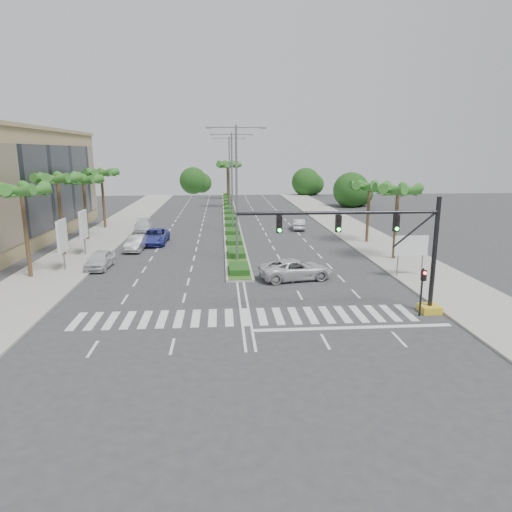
# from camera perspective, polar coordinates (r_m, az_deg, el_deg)

# --- Properties ---
(ground) EXTENTS (160.00, 160.00, 0.00)m
(ground) POSITION_cam_1_polar(r_m,az_deg,el_deg) (27.88, -1.31, -7.63)
(ground) COLOR #333335
(ground) RESTS_ON ground
(footpath_right) EXTENTS (6.00, 120.00, 0.15)m
(footpath_right) POSITION_cam_1_polar(r_m,az_deg,el_deg) (49.91, 15.10, 1.25)
(footpath_right) COLOR gray
(footpath_right) RESTS_ON ground
(footpath_left) EXTENTS (6.00, 120.00, 0.15)m
(footpath_left) POSITION_cam_1_polar(r_m,az_deg,el_deg) (49.08, -20.65, 0.67)
(footpath_left) COLOR gray
(footpath_left) RESTS_ON ground
(median) EXTENTS (2.20, 75.00, 0.20)m
(median) POSITION_cam_1_polar(r_m,az_deg,el_deg) (71.74, -3.25, 5.14)
(median) COLOR gray
(median) RESTS_ON ground
(median_grass) EXTENTS (1.80, 75.00, 0.04)m
(median_grass) POSITION_cam_1_polar(r_m,az_deg,el_deg) (71.73, -3.26, 5.24)
(median_grass) COLOR #2D5B1F
(median_grass) RESTS_ON median
(signal_gantry) EXTENTS (12.60, 1.20, 7.20)m
(signal_gantry) POSITION_cam_1_polar(r_m,az_deg,el_deg) (28.86, 17.36, -0.35)
(signal_gantry) COLOR gold
(signal_gantry) RESTS_ON ground
(pedestrian_signal) EXTENTS (0.28, 0.36, 3.00)m
(pedestrian_signal) POSITION_cam_1_polar(r_m,az_deg,el_deg) (29.12, 20.10, -3.31)
(pedestrian_signal) COLOR black
(pedestrian_signal) RESTS_ON ground
(direction_sign) EXTENTS (2.70, 0.11, 3.40)m
(direction_sign) POSITION_cam_1_polar(r_m,az_deg,el_deg) (37.88, 18.82, 1.06)
(direction_sign) COLOR slate
(direction_sign) RESTS_ON ground
(billboard_near) EXTENTS (0.18, 2.10, 4.35)m
(billboard_near) POSITION_cam_1_polar(r_m,az_deg,el_deg) (40.85, -23.08, 2.26)
(billboard_near) COLOR slate
(billboard_near) RESTS_ON ground
(billboard_far) EXTENTS (0.18, 2.10, 4.35)m
(billboard_far) POSITION_cam_1_polar(r_m,az_deg,el_deg) (46.50, -20.78, 3.64)
(billboard_far) COLOR slate
(billboard_far) RESTS_ON ground
(palm_left_near) EXTENTS (4.57, 4.68, 7.55)m
(palm_left_near) POSITION_cam_1_polar(r_m,az_deg,el_deg) (39.25, -27.26, 6.97)
(palm_left_near) COLOR brown
(palm_left_near) RESTS_ON ground
(palm_left_mid) EXTENTS (4.57, 4.68, 7.95)m
(palm_left_mid) POSITION_cam_1_polar(r_m,az_deg,el_deg) (46.68, -23.56, 8.53)
(palm_left_mid) COLOR brown
(palm_left_mid) RESTS_ON ground
(palm_left_far) EXTENTS (4.57, 4.68, 7.35)m
(palm_left_far) POSITION_cam_1_polar(r_m,az_deg,el_deg) (54.33, -20.79, 8.62)
(palm_left_far) COLOR brown
(palm_left_far) RESTS_ON ground
(palm_left_end) EXTENTS (4.57, 4.68, 7.75)m
(palm_left_end) POSITION_cam_1_polar(r_m,az_deg,el_deg) (62.02, -18.76, 9.56)
(palm_left_end) COLOR brown
(palm_left_end) RESTS_ON ground
(palm_right_near) EXTENTS (4.57, 4.68, 7.05)m
(palm_right_near) POSITION_cam_1_polar(r_m,az_deg,el_deg) (43.25, 17.32, 7.59)
(palm_right_near) COLOR brown
(palm_right_near) RESTS_ON ground
(palm_right_far) EXTENTS (4.57, 4.68, 6.75)m
(palm_right_far) POSITION_cam_1_polar(r_m,az_deg,el_deg) (50.77, 13.99, 8.17)
(palm_right_far) COLOR brown
(palm_right_far) RESTS_ON ground
(palm_median_a) EXTENTS (4.57, 4.68, 8.05)m
(palm_median_a) POSITION_cam_1_polar(r_m,az_deg,el_deg) (81.13, -3.47, 11.05)
(palm_median_a) COLOR brown
(palm_median_a) RESTS_ON ground
(palm_median_b) EXTENTS (4.57, 4.68, 8.05)m
(palm_median_b) POSITION_cam_1_polar(r_m,az_deg,el_deg) (96.12, -3.63, 11.34)
(palm_median_b) COLOR brown
(palm_median_b) RESTS_ON ground
(streetlight_near) EXTENTS (5.10, 0.25, 12.00)m
(streetlight_near) POSITION_cam_1_polar(r_m,az_deg,el_deg) (40.21, -2.45, 8.66)
(streetlight_near) COLOR slate
(streetlight_near) RESTS_ON ground
(streetlight_mid) EXTENTS (5.10, 0.25, 12.00)m
(streetlight_mid) POSITION_cam_1_polar(r_m,az_deg,el_deg) (56.17, -3.02, 9.86)
(streetlight_mid) COLOR slate
(streetlight_mid) RESTS_ON ground
(streetlight_far) EXTENTS (5.10, 0.25, 12.00)m
(streetlight_far) POSITION_cam_1_polar(r_m,az_deg,el_deg) (72.15, -3.34, 10.53)
(streetlight_far) COLOR slate
(streetlight_far) RESTS_ON ground
(car_parked_a) EXTENTS (2.02, 4.53, 1.51)m
(car_parked_a) POSITION_cam_1_polar(r_m,az_deg,el_deg) (41.23, -18.92, -0.44)
(car_parked_a) COLOR silver
(car_parked_a) RESTS_ON ground
(car_parked_b) EXTENTS (1.87, 4.64, 1.50)m
(car_parked_b) POSITION_cam_1_polar(r_m,az_deg,el_deg) (47.72, -14.76, 1.57)
(car_parked_b) COLOR #B2B3B7
(car_parked_b) RESTS_ON ground
(car_parked_c) EXTENTS (2.80, 5.82, 1.60)m
(car_parked_c) POSITION_cam_1_polar(r_m,az_deg,el_deg) (50.62, -12.57, 2.38)
(car_parked_c) COLOR #323A9A
(car_parked_c) RESTS_ON ground
(car_parked_d) EXTENTS (2.72, 5.38, 1.50)m
(car_parked_d) POSITION_cam_1_polar(r_m,az_deg,el_deg) (58.18, -13.94, 3.60)
(car_parked_d) COLOR silver
(car_parked_d) RESTS_ON ground
(car_crossing) EXTENTS (6.10, 3.65, 1.59)m
(car_crossing) POSITION_cam_1_polar(r_m,az_deg,el_deg) (35.82, 5.00, -1.67)
(car_crossing) COLOR silver
(car_crossing) RESTS_ON ground
(car_right) EXTENTS (1.97, 4.41, 1.41)m
(car_right) POSITION_cam_1_polar(r_m,az_deg,el_deg) (58.97, 5.32, 4.00)
(car_right) COLOR #AAAAAF
(car_right) RESTS_ON ground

